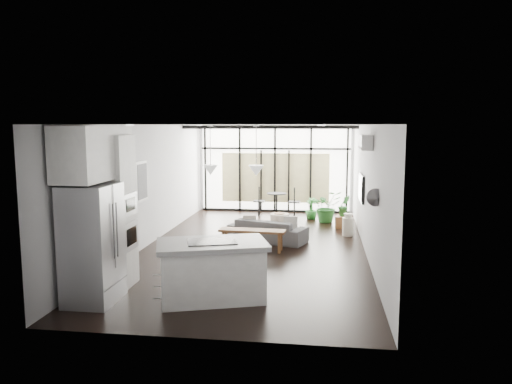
% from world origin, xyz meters
% --- Properties ---
extents(floor, '(5.00, 10.00, 0.00)m').
position_xyz_m(floor, '(0.00, 0.00, 0.00)').
color(floor, black).
rests_on(floor, ground).
extents(ceiling, '(5.00, 10.00, 0.00)m').
position_xyz_m(ceiling, '(0.00, 0.00, 2.80)').
color(ceiling, white).
rests_on(ceiling, ground).
extents(wall_left, '(0.02, 10.00, 2.80)m').
position_xyz_m(wall_left, '(-2.50, 0.00, 1.40)').
color(wall_left, silver).
rests_on(wall_left, ground).
extents(wall_right, '(0.02, 10.00, 2.80)m').
position_xyz_m(wall_right, '(2.50, 0.00, 1.40)').
color(wall_right, silver).
rests_on(wall_right, ground).
extents(wall_back, '(5.00, 0.02, 2.80)m').
position_xyz_m(wall_back, '(0.00, 5.00, 1.40)').
color(wall_back, silver).
rests_on(wall_back, ground).
extents(wall_front, '(5.00, 0.02, 2.80)m').
position_xyz_m(wall_front, '(0.00, -5.00, 1.40)').
color(wall_front, silver).
rests_on(wall_front, ground).
extents(glazing, '(5.00, 0.20, 2.80)m').
position_xyz_m(glazing, '(0.00, 4.88, 1.40)').
color(glazing, black).
rests_on(glazing, ground).
extents(skylight, '(4.70, 1.90, 0.06)m').
position_xyz_m(skylight, '(0.00, 4.00, 2.77)').
color(skylight, white).
rests_on(skylight, ceiling).
extents(neighbour_building, '(3.50, 0.02, 1.60)m').
position_xyz_m(neighbour_building, '(0.00, 4.95, 1.10)').
color(neighbour_building, '#EDE69B').
rests_on(neighbour_building, ground).
extents(island, '(1.97, 1.52, 0.95)m').
position_xyz_m(island, '(-0.20, -3.50, 0.47)').
color(island, white).
rests_on(island, floor).
extents(cooktop, '(0.89, 0.73, 0.01)m').
position_xyz_m(cooktop, '(-0.20, -3.50, 0.95)').
color(cooktop, black).
rests_on(cooktop, island).
extents(fridge, '(0.73, 0.91, 1.88)m').
position_xyz_m(fridge, '(-2.04, -3.85, 0.94)').
color(fridge, '#95959A').
rests_on(fridge, floor).
extents(appliance_column, '(0.68, 0.71, 2.63)m').
position_xyz_m(appliance_column, '(-2.07, -3.05, 1.31)').
color(appliance_column, white).
rests_on(appliance_column, floor).
extents(upper_cabinets, '(0.62, 1.75, 0.86)m').
position_xyz_m(upper_cabinets, '(-2.12, -3.50, 2.35)').
color(upper_cabinets, white).
rests_on(upper_cabinets, wall_left).
extents(pendant_left, '(0.26, 0.26, 0.18)m').
position_xyz_m(pendant_left, '(-0.40, -2.65, 2.02)').
color(pendant_left, white).
rests_on(pendant_left, ceiling).
extents(pendant_right, '(0.26, 0.26, 0.18)m').
position_xyz_m(pendant_right, '(0.40, -2.65, 2.02)').
color(pendant_right, white).
rests_on(pendant_right, ceiling).
extents(sofa, '(1.95, 1.13, 0.73)m').
position_xyz_m(sofa, '(0.24, 0.66, 0.37)').
color(sofa, '#525254').
rests_on(sofa, floor).
extents(console_bench, '(1.51, 0.47, 0.48)m').
position_xyz_m(console_bench, '(-0.01, -0.27, 0.24)').
color(console_bench, brown).
rests_on(console_bench, floor).
extents(pouf, '(0.59, 0.59, 0.41)m').
position_xyz_m(pouf, '(0.39, 2.21, 0.20)').
color(pouf, beige).
rests_on(pouf, floor).
extents(crate, '(0.48, 0.48, 0.32)m').
position_xyz_m(crate, '(2.13, 2.57, 0.16)').
color(crate, brown).
rests_on(crate, floor).
extents(plant_tall, '(1.16, 1.20, 0.72)m').
position_xyz_m(plant_tall, '(1.66, 3.30, 0.36)').
color(plant_tall, '#276828').
rests_on(plant_tall, floor).
extents(plant_med, '(0.60, 0.74, 0.36)m').
position_xyz_m(plant_med, '(1.21, 3.71, 0.18)').
color(plant_med, '#276828').
rests_on(plant_med, floor).
extents(plant_crate, '(0.47, 0.65, 0.26)m').
position_xyz_m(plant_crate, '(2.13, 2.57, 0.45)').
color(plant_crate, '#276828').
rests_on(plant_crate, crate).
extents(milk_can, '(0.32, 0.32, 0.58)m').
position_xyz_m(milk_can, '(2.20, 1.55, 0.29)').
color(milk_can, beige).
rests_on(milk_can, floor).
extents(bistro_set, '(1.59, 0.67, 0.76)m').
position_xyz_m(bistro_set, '(0.13, 4.10, 0.38)').
color(bistro_set, black).
rests_on(bistro_set, floor).
extents(tv, '(0.05, 1.10, 0.65)m').
position_xyz_m(tv, '(2.46, 1.00, 1.30)').
color(tv, black).
rests_on(tv, wall_right).
extents(ac_unit, '(0.22, 0.90, 0.30)m').
position_xyz_m(ac_unit, '(2.38, -0.80, 2.45)').
color(ac_unit, white).
rests_on(ac_unit, wall_right).
extents(framed_art, '(0.04, 0.70, 0.90)m').
position_xyz_m(framed_art, '(-2.47, -0.50, 1.55)').
color(framed_art, black).
rests_on(framed_art, wall_left).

